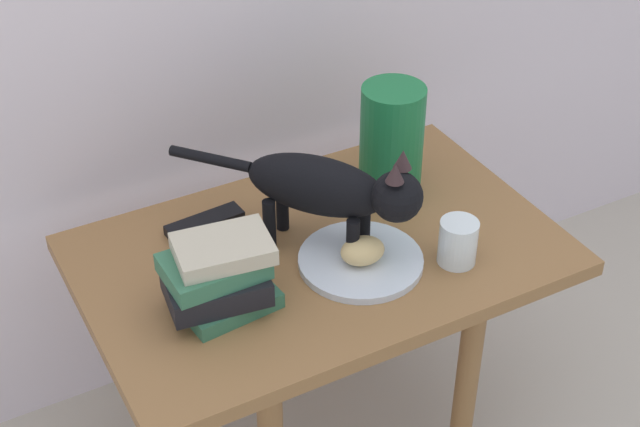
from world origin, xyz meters
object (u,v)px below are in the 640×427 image
Objects in this scene: bread_roll at (363,251)px; green_vase at (392,141)px; cat at (330,190)px; side_table at (320,278)px; tv_remote at (205,223)px; plate at (361,261)px; candle_jar at (458,244)px; book_stack at (219,277)px.

bread_roll is 0.35× the size of green_vase.
bread_roll is at bearing -71.65° from cat.
side_table is 5.78× the size of tv_remote.
tv_remote reaches higher than plate.
candle_jar is 0.57× the size of tv_remote.
plate is 0.98× the size of green_vase.
side_table is at bearing -154.48° from green_vase.
book_stack is 0.47m from green_vase.
side_table is 3.78× the size of green_vase.
plate reaches higher than side_table.
green_vase is 1.53× the size of tv_remote.
green_vase is (0.21, 0.10, 0.18)m from side_table.
bread_roll is 0.26m from book_stack.
cat is 0.25m from book_stack.
bread_roll is 0.41× the size of book_stack.
candle_jar is 0.47m from tv_remote.
candle_jar reaches higher than plate.
plate is at bearing 72.25° from bread_roll.
green_vase is at bearing 87.24° from candle_jar.
candle_jar is at bearing -25.38° from plate.
plate is at bearing -2.32° from book_stack.
cat is at bearing 143.23° from candle_jar.
green_vase is (0.43, 0.16, 0.05)m from book_stack.
side_table is 3.85× the size of plate.
green_vase is 0.39m from tv_remote.
tv_remote is (0.06, 0.22, -0.06)m from book_stack.
bread_roll is 0.32m from tv_remote.
side_table is at bearing 148.23° from cat.
book_stack is at bearing -110.46° from tv_remote.
side_table is at bearing 120.64° from plate.
plate is 0.18m from candle_jar.
side_table is 0.24m from tv_remote.
candle_jar is (-0.01, -0.25, -0.08)m from green_vase.
bread_roll reaches higher than tv_remote.
tv_remote is at bearing 129.06° from bread_roll.
green_vase is at bearing -13.97° from tv_remote.
bread_roll is at bearing -64.83° from side_table.
tv_remote is (-0.20, 0.25, -0.03)m from bread_roll.
green_vase is (0.17, 0.17, 0.11)m from plate.
cat is 4.49× the size of candle_jar.
candle_jar is at bearing -11.36° from book_stack.
cat is at bearing 108.35° from bread_roll.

